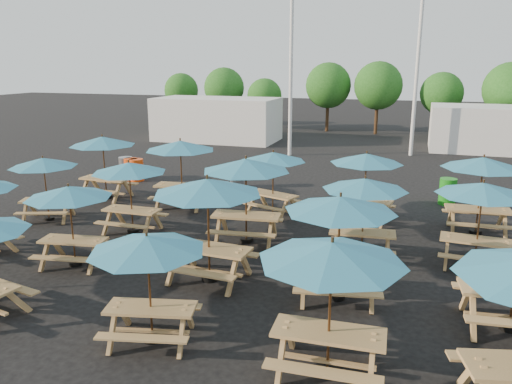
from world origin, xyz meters
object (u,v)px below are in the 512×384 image
(picnic_unit_2, at_px, (43,165))
(picnic_unit_15, at_px, (366,162))
(picnic_unit_18, at_px, (483,193))
(picnic_unit_14, at_px, (365,188))
(waste_bin_0, at_px, (126,168))
(picnic_unit_11, at_px, (273,160))
(picnic_unit_3, at_px, (103,144))
(picnic_unit_6, at_px, (129,171))
(picnic_unit_19, at_px, (483,166))
(picnic_unit_8, at_px, (147,248))
(picnic_unit_12, at_px, (332,258))
(picnic_unit_10, at_px, (246,169))
(picnic_unit_7, at_px, (180,149))
(waste_bin_4, at_px, (448,192))
(waste_bin_3, at_px, (237,176))
(picnic_unit_9, at_px, (207,191))
(waste_bin_2, at_px, (131,169))
(picnic_unit_13, at_px, (340,209))
(waste_bin_1, at_px, (137,170))
(picnic_unit_5, at_px, (69,196))

(picnic_unit_2, bearing_deg, picnic_unit_15, -2.81)
(picnic_unit_15, relative_size, picnic_unit_18, 1.08)
(picnic_unit_14, xyz_separation_m, waste_bin_0, (-11.09, 6.33, -1.43))
(picnic_unit_11, height_order, picnic_unit_18, picnic_unit_18)
(picnic_unit_3, xyz_separation_m, picnic_unit_6, (3.07, -3.17, -0.18))
(picnic_unit_19, bearing_deg, picnic_unit_8, -130.44)
(picnic_unit_12, bearing_deg, picnic_unit_10, 118.76)
(picnic_unit_8, distance_m, picnic_unit_18, 8.28)
(picnic_unit_7, distance_m, waste_bin_4, 9.81)
(waste_bin_3, bearing_deg, picnic_unit_8, -77.89)
(picnic_unit_2, bearing_deg, picnic_unit_9, -41.25)
(waste_bin_2, bearing_deg, picnic_unit_18, -23.66)
(picnic_unit_12, relative_size, waste_bin_4, 2.55)
(waste_bin_2, distance_m, waste_bin_3, 4.92)
(picnic_unit_8, distance_m, waste_bin_2, 13.78)
(picnic_unit_19, distance_m, waste_bin_0, 14.67)
(picnic_unit_13, bearing_deg, picnic_unit_7, 129.47)
(picnic_unit_11, relative_size, waste_bin_3, 2.91)
(picnic_unit_11, distance_m, picnic_unit_15, 3.05)
(picnic_unit_15, bearing_deg, picnic_unit_13, -81.42)
(picnic_unit_8, bearing_deg, picnic_unit_19, 39.97)
(waste_bin_0, bearing_deg, picnic_unit_10, -38.23)
(picnic_unit_12, relative_size, waste_bin_1, 2.55)
(picnic_unit_7, height_order, picnic_unit_12, picnic_unit_7)
(picnic_unit_14, bearing_deg, picnic_unit_8, -125.79)
(picnic_unit_3, distance_m, picnic_unit_19, 13.10)
(picnic_unit_2, bearing_deg, waste_bin_0, 78.62)
(picnic_unit_6, relative_size, waste_bin_4, 2.31)
(picnic_unit_18, height_order, waste_bin_4, picnic_unit_18)
(picnic_unit_5, distance_m, waste_bin_4, 13.04)
(waste_bin_3, xyz_separation_m, waste_bin_4, (8.22, -0.14, 0.00))
(waste_bin_0, xyz_separation_m, waste_bin_3, (5.30, -0.01, 0.00))
(picnic_unit_10, xyz_separation_m, waste_bin_1, (-7.08, 5.87, -1.68))
(picnic_unit_11, bearing_deg, picnic_unit_12, -48.63)
(picnic_unit_11, distance_m, picnic_unit_14, 4.52)
(picnic_unit_14, height_order, waste_bin_4, picnic_unit_14)
(picnic_unit_18, xyz_separation_m, waste_bin_2, (-13.52, 5.92, -1.47))
(picnic_unit_15, xyz_separation_m, picnic_unit_19, (3.39, -0.15, 0.09))
(picnic_unit_5, height_order, waste_bin_0, picnic_unit_5)
(picnic_unit_9, distance_m, picnic_unit_13, 3.04)
(picnic_unit_11, height_order, picnic_unit_15, picnic_unit_15)
(picnic_unit_3, relative_size, waste_bin_4, 2.56)
(picnic_unit_7, relative_size, picnic_unit_12, 1.07)
(picnic_unit_9, height_order, picnic_unit_12, picnic_unit_9)
(picnic_unit_14, xyz_separation_m, picnic_unit_19, (3.12, 3.02, 0.17))
(picnic_unit_6, height_order, picnic_unit_12, picnic_unit_12)
(picnic_unit_8, bearing_deg, picnic_unit_2, 128.46)
(picnic_unit_12, bearing_deg, picnic_unit_11, 109.60)
(picnic_unit_2, distance_m, picnic_unit_5, 4.40)
(picnic_unit_11, relative_size, waste_bin_1, 2.91)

